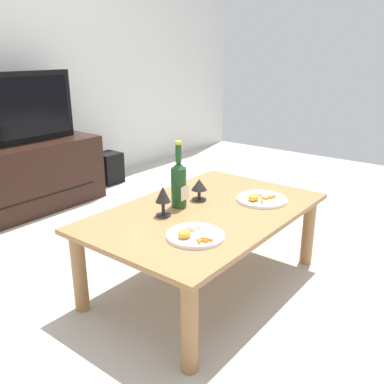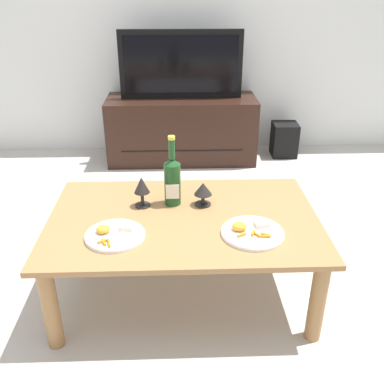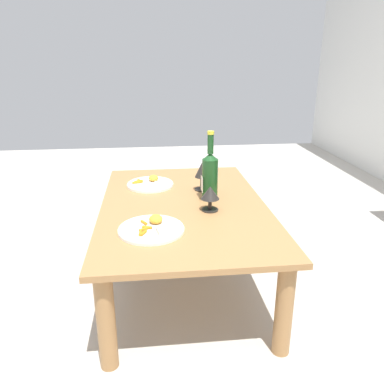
% 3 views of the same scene
% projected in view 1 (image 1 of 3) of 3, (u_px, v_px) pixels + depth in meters
% --- Properties ---
extents(ground_plane, '(6.40, 6.40, 0.00)m').
position_uv_depth(ground_plane, '(205.00, 283.00, 2.28)').
color(ground_plane, '#B7B2A8').
extents(dining_table, '(1.26, 0.80, 0.43)m').
position_uv_depth(dining_table, '(206.00, 221.00, 2.16)').
color(dining_table, '#9E7042').
rests_on(dining_table, ground_plane).
extents(tv_stand, '(1.23, 0.46, 0.54)m').
position_uv_depth(tv_stand, '(24.00, 178.00, 3.24)').
color(tv_stand, black).
rests_on(tv_stand, ground_plane).
extents(tv_screen, '(0.98, 0.05, 0.53)m').
position_uv_depth(tv_screen, '(14.00, 109.00, 3.07)').
color(tv_screen, black).
rests_on(tv_screen, tv_stand).
extents(floor_speaker, '(0.22, 0.22, 0.29)m').
position_uv_depth(floor_speaker, '(109.00, 168.00, 3.98)').
color(floor_speaker, black).
rests_on(floor_speaker, ground_plane).
extents(wine_bottle, '(0.08, 0.08, 0.35)m').
position_uv_depth(wine_bottle, '(179.00, 182.00, 2.14)').
color(wine_bottle, '#19471E').
rests_on(wine_bottle, dining_table).
extents(goblet_left, '(0.08, 0.08, 0.15)m').
position_uv_depth(goblet_left, '(163.00, 196.00, 2.03)').
color(goblet_left, black).
rests_on(goblet_left, dining_table).
extents(goblet_right, '(0.09, 0.09, 0.12)m').
position_uv_depth(goblet_right, '(199.00, 186.00, 2.26)').
color(goblet_right, black).
rests_on(goblet_right, dining_table).
extents(dinner_plate_left, '(0.26, 0.26, 0.05)m').
position_uv_depth(dinner_plate_left, '(195.00, 235.00, 1.82)').
color(dinner_plate_left, white).
rests_on(dinner_plate_left, dining_table).
extents(dinner_plate_right, '(0.28, 0.28, 0.05)m').
position_uv_depth(dinner_plate_right, '(261.00, 199.00, 2.27)').
color(dinner_plate_right, white).
rests_on(dinner_plate_right, dining_table).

